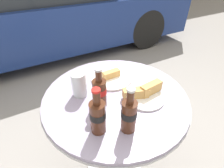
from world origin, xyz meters
TOP-DOWN VIEW (x-y plane):
  - ground_plane at (0.00, 0.00)m, footprint 30.00×30.00m
  - bistro_table at (0.00, 0.00)m, footprint 0.80×0.80m
  - cola_bottle_left at (-0.06, -0.23)m, footprint 0.07×0.07m
  - cola_bottle_right at (-0.11, -0.03)m, footprint 0.07×0.07m
  - cola_bottle_center at (-0.18, -0.17)m, footprint 0.07×0.07m
  - drinking_glass at (-0.17, 0.10)m, footprint 0.08×0.08m
  - lunch_plate_near at (0.13, -0.09)m, footprint 0.23×0.21m
  - lunch_plate_far at (0.05, 0.15)m, footprint 0.25×0.25m
  - parked_car at (0.11, 2.46)m, footprint 4.49×1.74m

SIDE VIEW (x-z plane):
  - ground_plane at x=0.00m, z-range 0.00..0.00m
  - bistro_table at x=0.00m, z-range 0.20..0.93m
  - parked_car at x=0.11m, z-range -0.04..1.30m
  - lunch_plate_far at x=0.05m, z-range 0.72..0.77m
  - lunch_plate_near at x=0.13m, z-range 0.72..0.79m
  - drinking_glass at x=-0.17m, z-range 0.73..0.86m
  - cola_bottle_right at x=-0.11m, z-range 0.71..0.93m
  - cola_bottle_left at x=-0.06m, z-range 0.71..0.94m
  - cola_bottle_center at x=-0.18m, z-range 0.71..0.94m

